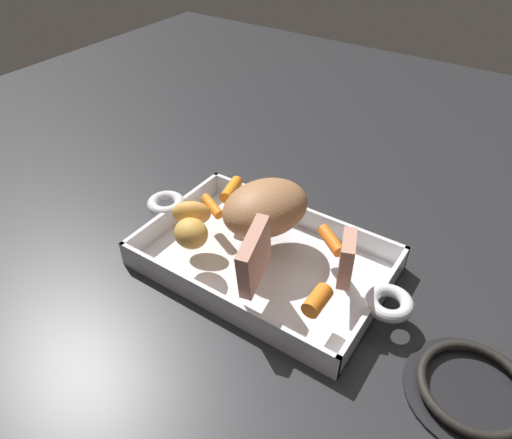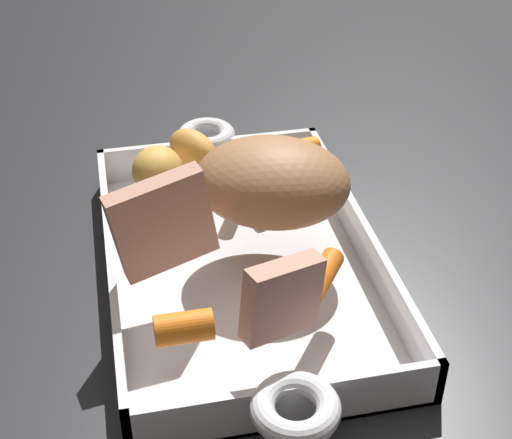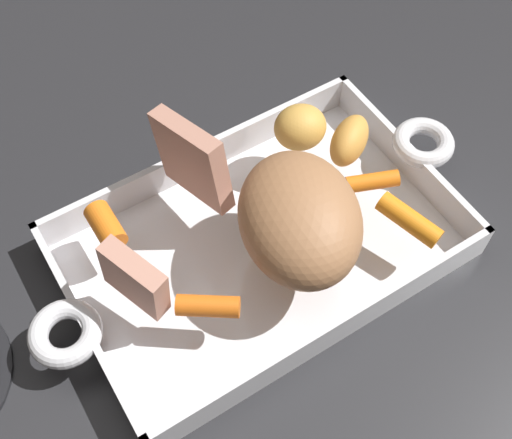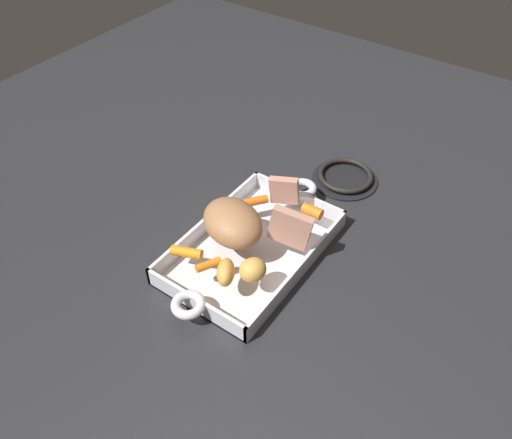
{
  "view_description": "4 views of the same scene",
  "coord_description": "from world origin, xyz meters",
  "px_view_note": "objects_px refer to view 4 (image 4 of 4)",
  "views": [
    {
      "loc": [
        -0.28,
        0.43,
        0.5
      ],
      "look_at": [
        0.01,
        -0.0,
        0.08
      ],
      "focal_mm": 32.76,
      "sensor_mm": 36.0,
      "label": 1
    },
    {
      "loc": [
        -0.53,
        0.1,
        0.44
      ],
      "look_at": [
        -0.02,
        -0.01,
        0.08
      ],
      "focal_mm": 54.12,
      "sensor_mm": 36.0,
      "label": 2
    },
    {
      "loc": [
        -0.17,
        -0.27,
        0.55
      ],
      "look_at": [
        -0.01,
        -0.0,
        0.06
      ],
      "focal_mm": 45.98,
      "sensor_mm": 36.0,
      "label": 3
    },
    {
      "loc": [
        0.58,
        0.42,
        0.78
      ],
      "look_at": [
        -0.03,
        -0.01,
        0.07
      ],
      "focal_mm": 36.09,
      "sensor_mm": 36.0,
      "label": 4
    }
  ],
  "objects_px": {
    "stove_burner_rear": "(345,177)",
    "pork_roast": "(233,223)",
    "roasting_dish": "(252,249)",
    "roast_slice_outer": "(284,190)",
    "baby_carrot_southeast": "(208,265)",
    "roast_slice_thin": "(290,228)",
    "baby_carrot_center_right": "(256,201)",
    "potato_corner": "(226,272)",
    "potato_golden_large": "(253,270)",
    "baby_carrot_center_left": "(187,252)",
    "baby_carrot_short": "(312,211)"
  },
  "relations": [
    {
      "from": "stove_burner_rear",
      "to": "pork_roast",
      "type": "bearing_deg",
      "value": -12.77
    },
    {
      "from": "roasting_dish",
      "to": "roast_slice_outer",
      "type": "bearing_deg",
      "value": -177.16
    },
    {
      "from": "roasting_dish",
      "to": "pork_roast",
      "type": "height_order",
      "value": "pork_roast"
    },
    {
      "from": "roasting_dish",
      "to": "baby_carrot_southeast",
      "type": "xyz_separation_m",
      "value": [
        0.11,
        -0.02,
        0.04
      ]
    },
    {
      "from": "baby_carrot_southeast",
      "to": "stove_burner_rear",
      "type": "bearing_deg",
      "value": 171.53
    },
    {
      "from": "roasting_dish",
      "to": "roast_slice_thin",
      "type": "distance_m",
      "value": 0.11
    },
    {
      "from": "baby_carrot_center_right",
      "to": "potato_corner",
      "type": "bearing_deg",
      "value": 20.47
    },
    {
      "from": "roast_slice_thin",
      "to": "roast_slice_outer",
      "type": "bearing_deg",
      "value": -142.06
    },
    {
      "from": "roast_slice_thin",
      "to": "baby_carrot_southeast",
      "type": "relative_size",
      "value": 1.62
    },
    {
      "from": "baby_carrot_center_right",
      "to": "potato_corner",
      "type": "xyz_separation_m",
      "value": [
        0.2,
        0.07,
        0.01
      ]
    },
    {
      "from": "pork_roast",
      "to": "roast_slice_outer",
      "type": "bearing_deg",
      "value": 169.87
    },
    {
      "from": "roasting_dish",
      "to": "stove_burner_rear",
      "type": "relative_size",
      "value": 2.92
    },
    {
      "from": "roasting_dish",
      "to": "potato_golden_large",
      "type": "relative_size",
      "value": 8.73
    },
    {
      "from": "baby_carrot_center_right",
      "to": "stove_burner_rear",
      "type": "height_order",
      "value": "baby_carrot_center_right"
    },
    {
      "from": "pork_roast",
      "to": "baby_carrot_center_left",
      "type": "relative_size",
      "value": 2.21
    },
    {
      "from": "baby_carrot_center_right",
      "to": "baby_carrot_southeast",
      "type": "relative_size",
      "value": 1.07
    },
    {
      "from": "baby_carrot_center_left",
      "to": "potato_corner",
      "type": "height_order",
      "value": "potato_corner"
    },
    {
      "from": "pork_roast",
      "to": "roast_slice_thin",
      "type": "bearing_deg",
      "value": 115.58
    },
    {
      "from": "pork_roast",
      "to": "baby_carrot_short",
      "type": "relative_size",
      "value": 3.21
    },
    {
      "from": "potato_corner",
      "to": "stove_burner_rear",
      "type": "height_order",
      "value": "potato_corner"
    },
    {
      "from": "roast_slice_outer",
      "to": "baby_carrot_center_right",
      "type": "bearing_deg",
      "value": -45.8
    },
    {
      "from": "potato_golden_large",
      "to": "roast_slice_outer",
      "type": "bearing_deg",
      "value": -161.95
    },
    {
      "from": "roasting_dish",
      "to": "roast_slice_thin",
      "type": "bearing_deg",
      "value": 113.33
    },
    {
      "from": "baby_carrot_center_left",
      "to": "baby_carrot_southeast",
      "type": "bearing_deg",
      "value": 90.72
    },
    {
      "from": "roasting_dish",
      "to": "baby_carrot_center_right",
      "type": "height_order",
      "value": "baby_carrot_center_right"
    },
    {
      "from": "roast_slice_thin",
      "to": "baby_carrot_center_right",
      "type": "xyz_separation_m",
      "value": [
        -0.05,
        -0.12,
        -0.03
      ]
    },
    {
      "from": "pork_roast",
      "to": "baby_carrot_short",
      "type": "height_order",
      "value": "pork_roast"
    },
    {
      "from": "pork_roast",
      "to": "baby_carrot_center_left",
      "type": "height_order",
      "value": "pork_roast"
    },
    {
      "from": "stove_burner_rear",
      "to": "baby_carrot_short",
      "type": "bearing_deg",
      "value": 6.2
    },
    {
      "from": "baby_carrot_center_left",
      "to": "pork_roast",
      "type": "bearing_deg",
      "value": 156.72
    },
    {
      "from": "baby_carrot_center_right",
      "to": "baby_carrot_short",
      "type": "bearing_deg",
      "value": 108.55
    },
    {
      "from": "roasting_dish",
      "to": "baby_carrot_center_left",
      "type": "relative_size",
      "value": 7.3
    },
    {
      "from": "stove_burner_rear",
      "to": "potato_corner",
      "type": "bearing_deg",
      "value": -2.6
    },
    {
      "from": "baby_carrot_center_right",
      "to": "baby_carrot_center_left",
      "type": "bearing_deg",
      "value": -6.56
    },
    {
      "from": "roast_slice_outer",
      "to": "baby_carrot_short",
      "type": "distance_m",
      "value": 0.07
    },
    {
      "from": "roast_slice_thin",
      "to": "potato_golden_large",
      "type": "xyz_separation_m",
      "value": [
        0.11,
        -0.01,
        -0.02
      ]
    },
    {
      "from": "baby_carrot_short",
      "to": "stove_burner_rear",
      "type": "distance_m",
      "value": 0.2
    },
    {
      "from": "roasting_dish",
      "to": "baby_carrot_southeast",
      "type": "height_order",
      "value": "baby_carrot_southeast"
    },
    {
      "from": "baby_carrot_center_left",
      "to": "potato_golden_large",
      "type": "xyz_separation_m",
      "value": [
        -0.03,
        0.13,
        0.01
      ]
    },
    {
      "from": "roast_slice_thin",
      "to": "baby_carrot_short",
      "type": "xyz_separation_m",
      "value": [
        -0.09,
        -0.0,
        -0.03
      ]
    },
    {
      "from": "baby_carrot_center_right",
      "to": "stove_burner_rear",
      "type": "relative_size",
      "value": 0.34
    },
    {
      "from": "baby_carrot_short",
      "to": "stove_burner_rear",
      "type": "relative_size",
      "value": 0.28
    },
    {
      "from": "roasting_dish",
      "to": "baby_carrot_center_left",
      "type": "distance_m",
      "value": 0.14
    },
    {
      "from": "baby_carrot_short",
      "to": "potato_corner",
      "type": "xyz_separation_m",
      "value": [
        0.24,
        -0.04,
        0.01
      ]
    },
    {
      "from": "baby_carrot_short",
      "to": "baby_carrot_center_left",
      "type": "height_order",
      "value": "baby_carrot_short"
    },
    {
      "from": "roast_slice_thin",
      "to": "roast_slice_outer",
      "type": "height_order",
      "value": "roast_slice_thin"
    },
    {
      "from": "roast_slice_thin",
      "to": "potato_corner",
      "type": "height_order",
      "value": "roast_slice_thin"
    },
    {
      "from": "pork_roast",
      "to": "baby_carrot_center_right",
      "type": "bearing_deg",
      "value": -170.16
    },
    {
      "from": "pork_roast",
      "to": "stove_burner_rear",
      "type": "relative_size",
      "value": 0.88
    },
    {
      "from": "roast_slice_outer",
      "to": "baby_carrot_center_right",
      "type": "xyz_separation_m",
      "value": [
        0.04,
        -0.04,
        -0.02
      ]
    }
  ]
}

